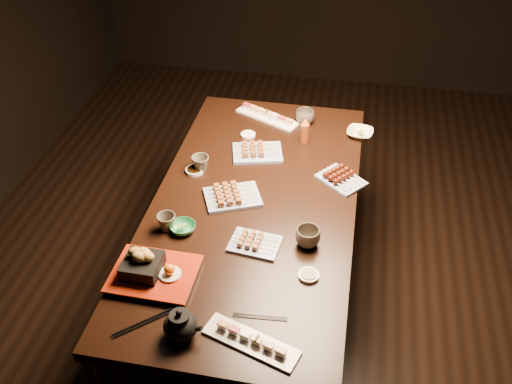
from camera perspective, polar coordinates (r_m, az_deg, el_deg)
ground at (r=3.20m, az=4.09°, el=-9.43°), size 5.00×5.00×0.00m
dining_table at (r=2.80m, az=-0.19°, el=-6.98°), size 1.20×1.93×0.75m
sushi_platter_near at (r=2.00m, az=-0.50°, el=-14.52°), size 0.36×0.20×0.04m
sushi_platter_far at (r=3.13m, az=1.16°, el=7.74°), size 0.37×0.25×0.04m
yakitori_plate_center at (r=2.55m, az=-2.38°, el=-0.12°), size 0.29×0.26×0.06m
yakitori_plate_right at (r=2.32m, az=-0.11°, el=-4.88°), size 0.22×0.17×0.05m
yakitori_plate_left at (r=2.83m, az=0.15°, el=4.33°), size 0.28×0.23×0.06m
tsukune_plate at (r=2.68m, az=8.55°, el=1.54°), size 0.26×0.25×0.05m
edamame_bowl_green at (r=2.41m, az=-7.33°, el=-3.57°), size 0.14×0.14×0.03m
edamame_bowl_cream at (r=3.03m, az=10.35°, el=5.82°), size 0.15×0.15×0.03m
tempura_tray at (r=2.20m, az=-10.26°, el=-7.34°), size 0.33×0.26×0.12m
teacup_near_left at (r=2.42m, az=-8.94°, el=-3.01°), size 0.11×0.11×0.07m
teacup_mid_right at (r=2.32m, az=5.20°, el=-4.52°), size 0.14×0.14×0.08m
teacup_far_left at (r=2.73m, az=-5.58°, el=2.84°), size 0.10×0.10×0.08m
teacup_far_right at (r=3.08m, az=4.92°, el=7.47°), size 0.13×0.13×0.08m
teapot at (r=2.01m, az=-7.59°, el=-12.88°), size 0.16×0.16×0.12m
condiment_bottle at (r=2.92m, az=4.91°, el=6.19°), size 0.06×0.06×0.14m
sauce_dish_west at (r=2.74m, az=-6.16°, el=2.16°), size 0.12×0.12×0.02m
sauce_dish_east at (r=2.72m, az=9.05°, el=1.54°), size 0.09×0.09×0.01m
sauce_dish_se at (r=2.22m, az=5.29°, el=-8.31°), size 0.09×0.09×0.01m
sauce_dish_nw at (r=2.98m, az=-0.80°, el=5.74°), size 0.08×0.08×0.01m
chopsticks_near at (r=2.10m, az=-11.23°, el=-12.72°), size 0.18×0.17×0.01m
chopsticks_se at (r=2.08m, az=0.41°, el=-12.35°), size 0.20×0.03×0.01m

